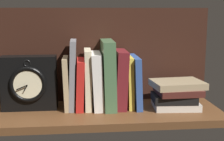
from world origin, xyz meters
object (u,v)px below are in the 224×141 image
(book_green_romantic, at_px, (108,74))
(book_red_requiem, at_px, (80,84))
(book_yellow_seinlanguage, at_px, (129,81))
(book_maroon_dawkins, at_px, (120,79))
(book_stack_side, at_px, (176,94))
(book_tan_shortstories, at_px, (67,83))
(book_cream_twain, at_px, (88,79))
(book_blue_modern, at_px, (135,81))
(framed_clock, at_px, (29,83))
(book_gray_chess, at_px, (73,75))
(book_white_catcher, at_px, (97,80))

(book_green_romantic, bearing_deg, book_red_requiem, 180.00)
(book_yellow_seinlanguage, bearing_deg, book_green_romantic, 180.00)
(book_red_requiem, bearing_deg, book_yellow_seinlanguage, 0.00)
(book_red_requiem, distance_m, book_maroon_dawkins, 0.14)
(book_yellow_seinlanguage, xyz_separation_m, book_stack_side, (0.16, -0.04, -0.04))
(book_maroon_dawkins, xyz_separation_m, book_yellow_seinlanguage, (0.03, 0.00, -0.01))
(book_tan_shortstories, distance_m, book_cream_twain, 0.08)
(book_green_romantic, height_order, book_blue_modern, book_green_romantic)
(book_tan_shortstories, height_order, book_cream_twain, book_cream_twain)
(framed_clock, bearing_deg, book_blue_modern, 0.46)
(book_gray_chess, height_order, framed_clock, book_gray_chess)
(book_green_romantic, bearing_deg, framed_clock, -179.37)
(book_red_requiem, distance_m, book_yellow_seinlanguage, 0.17)
(book_red_requiem, relative_size, book_blue_modern, 0.95)
(book_tan_shortstories, height_order, book_yellow_seinlanguage, same)
(book_cream_twain, bearing_deg, book_tan_shortstories, 180.00)
(book_maroon_dawkins, bearing_deg, book_blue_modern, 0.00)
(book_gray_chess, bearing_deg, book_cream_twain, 0.00)
(book_cream_twain, bearing_deg, book_blue_modern, 0.00)
(book_red_requiem, height_order, book_blue_modern, book_blue_modern)
(book_gray_chess, relative_size, book_white_catcher, 1.23)
(book_white_catcher, relative_size, framed_clock, 1.04)
(book_gray_chess, relative_size, framed_clock, 1.28)
(book_cream_twain, xyz_separation_m, book_green_romantic, (0.07, 0.00, 0.02))
(book_gray_chess, xyz_separation_m, framed_clock, (-0.15, -0.00, -0.03))
(book_tan_shortstories, bearing_deg, book_maroon_dawkins, 0.00)
(book_tan_shortstories, relative_size, book_cream_twain, 0.88)
(book_gray_chess, height_order, book_maroon_dawkins, book_gray_chess)
(book_yellow_seinlanguage, relative_size, framed_clock, 0.97)
(book_blue_modern, xyz_separation_m, book_stack_side, (0.14, -0.04, -0.04))
(book_red_requiem, bearing_deg, book_maroon_dawkins, 0.00)
(book_yellow_seinlanguage, bearing_deg, book_stack_side, -12.61)
(book_stack_side, bearing_deg, book_green_romantic, 171.24)
(book_green_romantic, xyz_separation_m, framed_clock, (-0.28, -0.00, -0.03))
(book_tan_shortstories, relative_size, book_red_requiem, 1.05)
(book_green_romantic, relative_size, book_blue_modern, 1.31)
(book_white_catcher, xyz_separation_m, book_maroon_dawkins, (0.08, 0.00, 0.00))
(book_gray_chess, distance_m, book_white_catcher, 0.09)
(book_white_catcher, xyz_separation_m, book_blue_modern, (0.14, 0.00, -0.01))
(book_yellow_seinlanguage, bearing_deg, book_maroon_dawkins, 180.00)
(book_red_requiem, distance_m, book_cream_twain, 0.03)
(book_maroon_dawkins, bearing_deg, book_yellow_seinlanguage, 0.00)
(book_yellow_seinlanguage, bearing_deg, book_tan_shortstories, 180.00)
(book_white_catcher, bearing_deg, book_stack_side, -7.49)
(book_tan_shortstories, distance_m, book_blue_modern, 0.24)
(book_tan_shortstories, height_order, book_maroon_dawkins, book_maroon_dawkins)
(book_yellow_seinlanguage, bearing_deg, book_red_requiem, 180.00)
(book_stack_side, bearing_deg, framed_clock, 176.25)
(book_white_catcher, bearing_deg, book_blue_modern, 0.00)
(book_yellow_seinlanguage, distance_m, framed_clock, 0.35)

